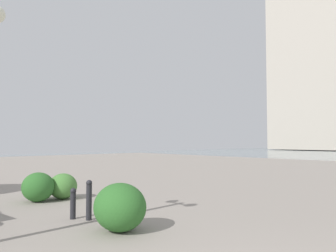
{
  "coord_description": "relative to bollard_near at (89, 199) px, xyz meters",
  "views": [
    {
      "loc": [
        -0.99,
        2.62,
        1.68
      ],
      "look_at": [
        7.81,
        -5.54,
        2.24
      ],
      "focal_mm": 34.41,
      "sensor_mm": 36.0,
      "label": 1
    }
  ],
  "objects": [
    {
      "name": "bollard_mid",
      "position": [
        0.33,
        0.2,
        -0.09
      ],
      "size": [
        0.13,
        0.13,
        0.66
      ],
      "color": "#232328",
      "rests_on": "ground"
    },
    {
      "name": "shrub_round",
      "position": [
        2.77,
        -0.7,
        -0.07
      ],
      "size": [
        0.87,
        0.78,
        0.74
      ],
      "color": "#477F38",
      "rests_on": "ground"
    },
    {
      "name": "bollard_near",
      "position": [
        0.0,
        0.0,
        0.0
      ],
      "size": [
        0.13,
        0.13,
        0.85
      ],
      "color": "#232328",
      "rests_on": "ground"
    },
    {
      "name": "building_annex",
      "position": [
        20.41,
        -64.71,
        16.55
      ],
      "size": [
        16.8,
        14.87,
        36.06
      ],
      "color": "#B2A899",
      "rests_on": "ground"
    },
    {
      "name": "shrub_low",
      "position": [
        2.83,
        -0.0,
        -0.04
      ],
      "size": [
        0.95,
        0.86,
        0.81
      ],
      "color": "#2D6628",
      "rests_on": "ground"
    },
    {
      "name": "shrub_wide",
      "position": [
        -1.16,
        0.0,
        0.0
      ],
      "size": [
        1.05,
        0.95,
        0.89
      ],
      "color": "#2D6628",
      "rests_on": "ground"
    }
  ]
}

